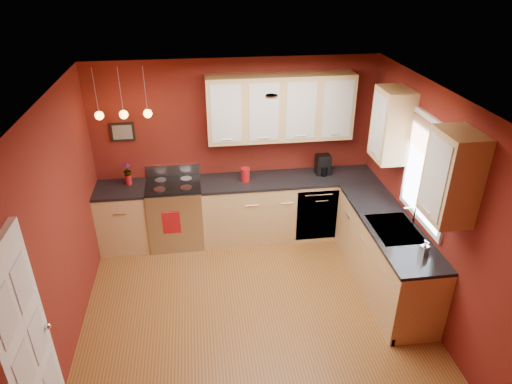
{
  "coord_description": "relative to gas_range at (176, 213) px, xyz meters",
  "views": [
    {
      "loc": [
        -0.53,
        -3.98,
        3.84
      ],
      "look_at": [
        0.14,
        1.0,
        1.17
      ],
      "focal_mm": 32.0,
      "sensor_mm": 36.0,
      "label": 1
    }
  ],
  "objects": [
    {
      "name": "soap_pump",
      "position": [
        2.71,
        -2.05,
        0.55
      ],
      "size": [
        0.11,
        0.11,
        0.18
      ],
      "primitive_type": "imported",
      "rotation": [
        0.0,
        0.0,
        0.35
      ],
      "color": "silver",
      "rests_on": "counter_right"
    },
    {
      "name": "wall_back",
      "position": [
        0.92,
        0.3,
        0.82
      ],
      "size": [
        4.0,
        0.02,
        2.6
      ],
      "primitive_type": "cube",
      "color": "maroon",
      "rests_on": "floor"
    },
    {
      "name": "upper_cabinets_right",
      "position": [
        2.75,
        -1.48,
        1.47
      ],
      "size": [
        0.35,
        1.95,
        0.9
      ],
      "primitive_type": "cube",
      "color": "tan",
      "rests_on": "wall_right"
    },
    {
      "name": "floor",
      "position": [
        0.92,
        -1.8,
        -0.48
      ],
      "size": [
        4.2,
        4.2,
        0.0
      ],
      "primitive_type": "plane",
      "color": "#93592A",
      "rests_on": "ground"
    },
    {
      "name": "wall_left",
      "position": [
        -1.08,
        -1.8,
        0.82
      ],
      "size": [
        0.02,
        4.2,
        2.6
      ],
      "primitive_type": "cube",
      "color": "maroon",
      "rests_on": "floor"
    },
    {
      "name": "counter_back_right",
      "position": [
        1.65,
        -0.0,
        0.44
      ],
      "size": [
        2.54,
        0.62,
        0.04
      ],
      "primitive_type": "cube",
      "color": "black",
      "rests_on": "base_cabinets_back_right"
    },
    {
      "name": "flowers",
      "position": [
        -0.61,
        0.09,
        0.68
      ],
      "size": [
        0.13,
        0.13,
        0.19
      ],
      "primitive_type": "imported",
      "rotation": [
        0.0,
        0.0,
        0.24
      ],
      "color": "#9E1114",
      "rests_on": "red_vase"
    },
    {
      "name": "window",
      "position": [
        2.89,
        -1.5,
        1.21
      ],
      "size": [
        0.06,
        1.02,
        1.22
      ],
      "color": "white",
      "rests_on": "wall_right"
    },
    {
      "name": "gas_range",
      "position": [
        0.0,
        0.0,
        0.0
      ],
      "size": [
        0.76,
        0.64,
        1.11
      ],
      "color": "#B0B0B5",
      "rests_on": "floor"
    },
    {
      "name": "counter_right",
      "position": [
        2.62,
        -1.35,
        0.44
      ],
      "size": [
        0.62,
        2.1,
        0.04
      ],
      "primitive_type": "cube",
      "color": "black",
      "rests_on": "base_cabinets_right"
    },
    {
      "name": "dishwasher_front",
      "position": [
        2.02,
        -0.29,
        -0.03
      ],
      "size": [
        0.6,
        0.02,
        0.8
      ],
      "primitive_type": "cube",
      "color": "#B0B0B5",
      "rests_on": "base_cabinets_back_right"
    },
    {
      "name": "pendant_lights",
      "position": [
        -0.53,
        -0.05,
        1.53
      ],
      "size": [
        0.71,
        0.11,
        0.66
      ],
      "color": "gray",
      "rests_on": "ceiling"
    },
    {
      "name": "door_left_wall",
      "position": [
        -1.05,
        -3.0,
        0.54
      ],
      "size": [
        0.12,
        0.82,
        2.05
      ],
      "color": "white",
      "rests_on": "floor"
    },
    {
      "name": "base_cabinets_back_right",
      "position": [
        1.65,
        -0.0,
        -0.03
      ],
      "size": [
        2.54,
        0.6,
        0.9
      ],
      "primitive_type": "cube",
      "color": "tan",
      "rests_on": "floor"
    },
    {
      "name": "counter_back_left",
      "position": [
        -0.73,
        -0.0,
        0.44
      ],
      "size": [
        0.7,
        0.62,
        0.04
      ],
      "primitive_type": "cube",
      "color": "black",
      "rests_on": "base_cabinets_back_left"
    },
    {
      "name": "ceiling",
      "position": [
        0.92,
        -1.8,
        2.12
      ],
      "size": [
        4.0,
        4.2,
        0.02
      ],
      "primitive_type": "cube",
      "color": "white",
      "rests_on": "wall_back"
    },
    {
      "name": "red_canister",
      "position": [
        1.02,
        -0.03,
        0.56
      ],
      "size": [
        0.13,
        0.13,
        0.2
      ],
      "color": "#9E1114",
      "rests_on": "counter_back_right"
    },
    {
      "name": "coffee_maker",
      "position": [
        2.16,
        0.06,
        0.59
      ],
      "size": [
        0.21,
        0.21,
        0.29
      ],
      "rotation": [
        0.0,
        0.0,
        0.05
      ],
      "color": "black",
      "rests_on": "counter_back_right"
    },
    {
      "name": "upper_cabinets_back",
      "position": [
        1.52,
        0.12,
        1.47
      ],
      "size": [
        2.0,
        0.35,
        0.9
      ],
      "primitive_type": "cube",
      "color": "tan",
      "rests_on": "wall_back"
    },
    {
      "name": "red_vase",
      "position": [
        -0.61,
        0.09,
        0.53
      ],
      "size": [
        0.09,
        0.09,
        0.14
      ],
      "primitive_type": "cylinder",
      "color": "#9E1114",
      "rests_on": "counter_back_left"
    },
    {
      "name": "sink",
      "position": [
        2.62,
        -1.5,
        0.43
      ],
      "size": [
        0.5,
        0.7,
        0.33
      ],
      "color": "gray",
      "rests_on": "counter_right"
    },
    {
      "name": "base_cabinets_right",
      "position": [
        2.62,
        -1.35,
        -0.03
      ],
      "size": [
        0.6,
        2.1,
        0.9
      ],
      "primitive_type": "cube",
      "color": "tan",
      "rests_on": "floor"
    },
    {
      "name": "wall_picture",
      "position": [
        -0.63,
        0.28,
        1.17
      ],
      "size": [
        0.32,
        0.03,
        0.26
      ],
      "primitive_type": "cube",
      "color": "black",
      "rests_on": "wall_back"
    },
    {
      "name": "dish_towel",
      "position": [
        -0.05,
        -0.33,
        0.04
      ],
      "size": [
        0.25,
        0.02,
        0.33
      ],
      "primitive_type": "cube",
      "color": "#9E1114",
      "rests_on": "gas_range"
    },
    {
      "name": "base_cabinets_back_left",
      "position": [
        -0.73,
        -0.0,
        -0.03
      ],
      "size": [
        0.7,
        0.6,
        0.9
      ],
      "primitive_type": "cube",
      "color": "tan",
      "rests_on": "floor"
    },
    {
      "name": "wall_right",
      "position": [
        2.92,
        -1.8,
        0.82
      ],
      "size": [
        0.02,
        4.2,
        2.6
      ],
      "primitive_type": "cube",
      "color": "maroon",
      "rests_on": "floor"
    }
  ]
}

